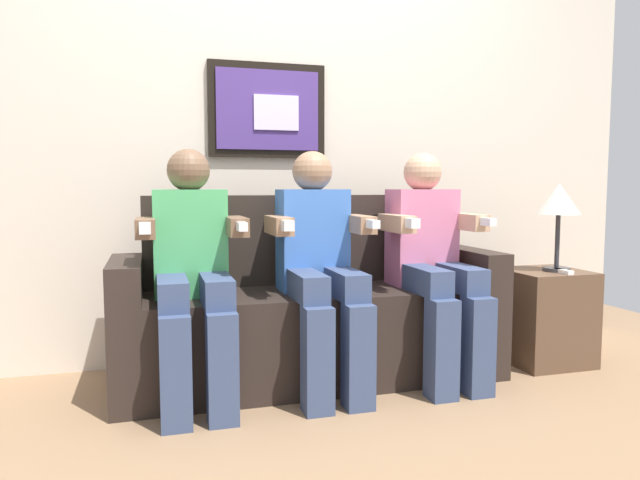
% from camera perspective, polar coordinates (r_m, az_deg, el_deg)
% --- Properties ---
extents(ground_plane, '(5.52, 5.52, 0.00)m').
position_cam_1_polar(ground_plane, '(2.67, 0.94, -15.43)').
color(ground_plane, '#8C6B4C').
extents(back_wall_assembly, '(4.25, 0.10, 2.60)m').
position_cam_1_polar(back_wall_assembly, '(3.25, -3.15, 11.56)').
color(back_wall_assembly, beige).
rests_on(back_wall_assembly, ground_plane).
extents(couch, '(1.85, 0.58, 0.90)m').
position_cam_1_polar(couch, '(2.88, -0.99, -7.41)').
color(couch, '#2D231E').
rests_on(couch, ground_plane).
extents(person_on_left, '(0.46, 0.56, 1.11)m').
position_cam_1_polar(person_on_left, '(2.57, -12.42, -2.39)').
color(person_on_left, '#4CB266').
rests_on(person_on_left, ground_plane).
extents(person_in_middle, '(0.46, 0.56, 1.11)m').
position_cam_1_polar(person_in_middle, '(2.67, -0.05, -1.99)').
color(person_in_middle, '#3F72CC').
rests_on(person_in_middle, ground_plane).
extents(person_on_right, '(0.46, 0.56, 1.11)m').
position_cam_1_polar(person_on_right, '(2.88, 10.96, -1.56)').
color(person_on_right, pink).
rests_on(person_on_right, ground_plane).
extents(side_table_right, '(0.40, 0.40, 0.50)m').
position_cam_1_polar(side_table_right, '(3.36, 21.13, -7.00)').
color(side_table_right, brown).
rests_on(side_table_right, ground_plane).
extents(table_lamp, '(0.22, 0.22, 0.46)m').
position_cam_1_polar(table_lamp, '(3.28, 22.36, 3.37)').
color(table_lamp, '#333338').
rests_on(table_lamp, side_table_right).
extents(spare_remote_on_table, '(0.04, 0.13, 0.02)m').
position_cam_1_polar(spare_remote_on_table, '(3.24, 22.68, -2.85)').
color(spare_remote_on_table, white).
rests_on(spare_remote_on_table, side_table_right).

